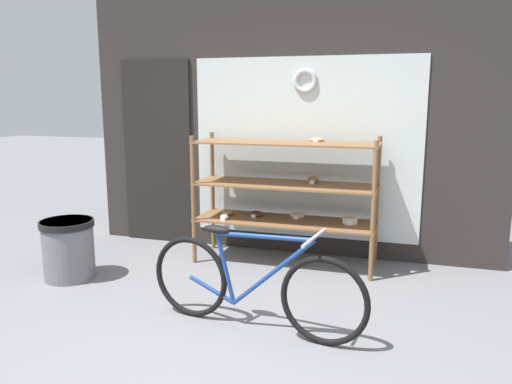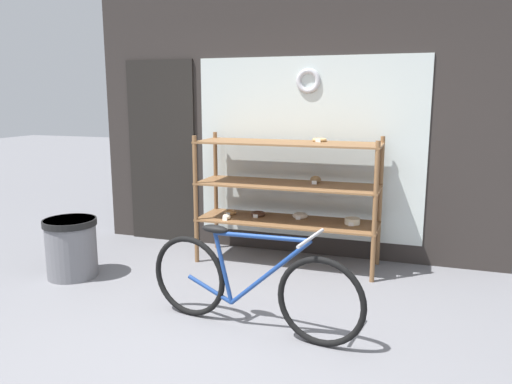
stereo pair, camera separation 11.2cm
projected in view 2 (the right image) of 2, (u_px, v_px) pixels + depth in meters
name	position (u px, v px, depth m)	size (l,w,h in m)	color
ground_plane	(194.00, 356.00, 3.31)	(30.00, 30.00, 0.00)	slate
storefront_facade	(286.00, 112.00, 5.30)	(4.49, 0.13, 3.16)	#2D2826
display_case	(288.00, 188.00, 5.02)	(1.83, 0.57, 1.31)	brown
bicycle	(250.00, 285.00, 3.63)	(1.71, 0.46, 0.77)	black
trash_bin	(71.00, 245.00, 4.73)	(0.49, 0.49, 0.56)	slate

